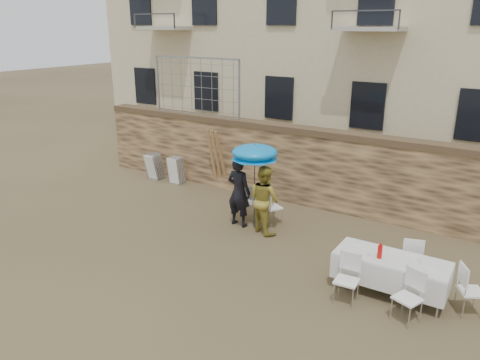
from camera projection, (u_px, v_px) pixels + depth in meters
The scene contains 17 objects.
ground at pixel (171, 265), 10.18m from camera, with size 80.00×80.00×0.00m, color brown.
stone_wall at pixel (279, 162), 13.84m from camera, with size 13.00×0.50×2.20m, color olive.
chain_link_fence at pixel (196, 87), 14.73m from camera, with size 3.20×0.06×1.80m, color gray, non-canonical shape.
man_suit at pixel (239, 192), 11.93m from camera, with size 0.67×0.44×1.83m, color black.
woman_dress at pixel (264, 199), 11.57m from camera, with size 0.83×0.65×1.72m, color gold.
umbrella at pixel (255, 155), 11.49m from camera, with size 1.19×1.19×2.04m.
couple_chair_left at pixel (250, 201), 12.51m from camera, with size 0.48×0.48×0.96m, color white, non-canonical shape.
couple_chair_right at pixel (273, 206), 12.15m from camera, with size 0.48×0.48×0.96m, color white, non-canonical shape.
banquet_table at pixel (392, 260), 8.87m from camera, with size 2.10×0.85×0.78m.
soda_bottle at pixel (380, 252), 8.80m from camera, with size 0.09×0.09×0.26m, color red.
table_chair_front_left at pixel (347, 280), 8.65m from camera, with size 0.48×0.48×0.96m, color white, non-canonical shape.
table_chair_front_right at pixel (408, 297), 8.10m from camera, with size 0.48×0.48×0.96m, color white, non-canonical shape.
table_chair_back at pixel (411, 257), 9.49m from camera, with size 0.48×0.48×0.96m, color white, non-canonical shape.
table_chair_side at pixel (471, 290), 8.32m from camera, with size 0.48×0.48×0.96m, color white, non-canonical shape.
chair_stack_left at pixel (159, 165), 15.84m from camera, with size 0.46×0.55×0.92m, color white, non-canonical shape.
chair_stack_right at pixel (179, 169), 15.38m from camera, with size 0.46×0.47×0.92m, color white, non-canonical shape.
wood_planks at pixel (220, 160), 14.45m from camera, with size 0.70×0.20×2.00m, color #A37749, non-canonical shape.
Camera 1 is at (6.13, -6.86, 4.96)m, focal length 35.00 mm.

